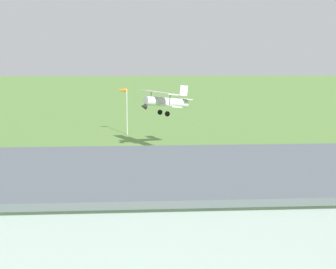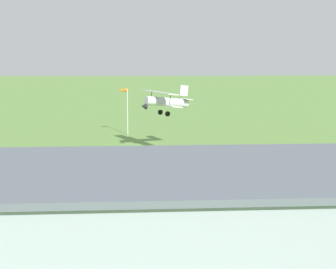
{
  "view_description": "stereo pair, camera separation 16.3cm",
  "coord_description": "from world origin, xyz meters",
  "px_view_note": "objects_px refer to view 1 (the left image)",
  "views": [
    {
      "loc": [
        -2.13,
        64.55,
        12.34
      ],
      "look_at": [
        -4.05,
        13.75,
        4.08
      ],
      "focal_mm": 54.69,
      "sensor_mm": 36.0,
      "label": 1
    },
    {
      "loc": [
        -2.29,
        64.55,
        12.34
      ],
      "look_at": [
        -4.05,
        13.75,
        4.08
      ],
      "focal_mm": 54.69,
      "sensor_mm": 36.0,
      "label": 2
    }
  ],
  "objects_px": {
    "person_near_hangar_door": "(16,185)",
    "windsock": "(123,94)",
    "hangar": "(176,222)",
    "biplane": "(165,101)"
  },
  "relations": [
    {
      "from": "person_near_hangar_door",
      "to": "windsock",
      "type": "distance_m",
      "value": 33.57
    },
    {
      "from": "hangar",
      "to": "person_near_hangar_door",
      "type": "height_order",
      "value": "hangar"
    },
    {
      "from": "person_near_hangar_door",
      "to": "windsock",
      "type": "bearing_deg",
      "value": -103.57
    },
    {
      "from": "biplane",
      "to": "person_near_hangar_door",
      "type": "bearing_deg",
      "value": 54.69
    },
    {
      "from": "biplane",
      "to": "windsock",
      "type": "relative_size",
      "value": 1.1
    },
    {
      "from": "biplane",
      "to": "person_near_hangar_door",
      "type": "xyz_separation_m",
      "value": [
        13.58,
        19.18,
        -5.5
      ]
    },
    {
      "from": "hangar",
      "to": "person_near_hangar_door",
      "type": "distance_m",
      "value": 21.6
    },
    {
      "from": "hangar",
      "to": "windsock",
      "type": "distance_m",
      "value": 49.61
    },
    {
      "from": "hangar",
      "to": "biplane",
      "type": "bearing_deg",
      "value": -90.76
    },
    {
      "from": "windsock",
      "to": "biplane",
      "type": "bearing_deg",
      "value": 114.0
    }
  ]
}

